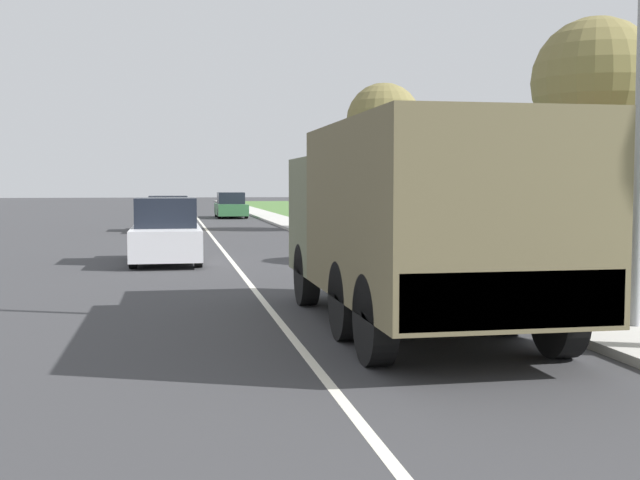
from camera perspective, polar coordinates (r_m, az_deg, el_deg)
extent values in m
plane|color=#38383A|center=(37.74, -8.10, 0.77)|extent=(180.00, 180.00, 0.00)
cube|color=silver|center=(37.74, -8.10, 0.77)|extent=(0.12, 120.00, 0.00)
cube|color=beige|center=(38.20, -1.34, 0.94)|extent=(1.80, 120.00, 0.12)
cube|color=#4C7538|center=(39.15, 5.03, 0.93)|extent=(7.00, 120.00, 0.02)
cube|color=#606647|center=(14.18, 3.55, 1.79)|extent=(2.59, 1.99, 1.99)
cube|color=brown|center=(10.76, 8.17, 2.03)|extent=(2.59, 5.12, 2.36)
cube|color=#606647|center=(8.50, 13.57, -4.16)|extent=(2.46, 0.10, 0.60)
cube|color=red|center=(8.11, 7.36, -3.04)|extent=(0.12, 0.06, 0.12)
cube|color=red|center=(8.90, 19.37, -2.61)|extent=(0.12, 0.06, 0.12)
cylinder|color=black|center=(13.92, -0.96, -2.46)|extent=(0.30, 1.07, 1.07)
cylinder|color=black|center=(14.48, 8.03, -2.25)|extent=(0.30, 1.07, 1.07)
cylinder|color=black|center=(9.33, 3.93, -5.67)|extent=(0.30, 1.07, 1.07)
cylinder|color=black|center=(10.15, 16.62, -5.05)|extent=(0.30, 1.07, 1.07)
cylinder|color=black|center=(10.81, 1.89, -4.34)|extent=(0.30, 1.07, 1.07)
cylinder|color=black|center=(11.52, 13.13, -3.92)|extent=(0.30, 1.07, 1.07)
cube|color=silver|center=(21.68, -10.89, -0.13)|extent=(1.80, 4.02, 0.78)
cube|color=black|center=(21.72, -10.92, 1.93)|extent=(1.58, 1.81, 0.78)
cylinder|color=black|center=(23.00, -12.86, -0.54)|extent=(0.20, 0.64, 0.64)
cylinder|color=black|center=(22.99, -8.87, -0.49)|extent=(0.20, 0.64, 0.64)
cylinder|color=black|center=(20.44, -13.15, -1.10)|extent=(0.20, 0.64, 0.64)
cylinder|color=black|center=(20.43, -8.66, -1.04)|extent=(0.20, 0.64, 0.64)
cube|color=tan|center=(36.46, -10.73, 1.45)|extent=(1.91, 4.34, 0.69)
cube|color=black|center=(36.53, -10.74, 2.55)|extent=(1.68, 1.95, 0.71)
cylinder|color=black|center=(37.87, -12.01, 1.22)|extent=(0.20, 0.64, 0.64)
cylinder|color=black|center=(37.87, -9.43, 1.25)|extent=(0.20, 0.64, 0.64)
cylinder|color=black|center=(35.10, -12.12, 1.00)|extent=(0.20, 0.64, 0.64)
cylinder|color=black|center=(35.09, -9.34, 1.04)|extent=(0.20, 0.64, 0.64)
cube|color=#336B3D|center=(50.27, -6.35, 2.18)|extent=(1.83, 4.59, 0.69)
cube|color=black|center=(50.34, -6.37, 2.98)|extent=(1.61, 2.07, 0.71)
cylinder|color=black|center=(51.69, -7.37, 1.99)|extent=(0.20, 0.64, 0.64)
cylinder|color=black|center=(51.80, -5.57, 2.01)|extent=(0.20, 0.64, 0.64)
cylinder|color=black|center=(48.76, -7.17, 1.88)|extent=(0.20, 0.64, 0.64)
cylinder|color=black|center=(48.88, -5.27, 1.90)|extent=(0.20, 0.64, 0.64)
cube|color=maroon|center=(19.75, 19.16, -0.36)|extent=(2.01, 5.33, 0.85)
cube|color=black|center=(21.06, 17.13, 2.25)|extent=(1.85, 2.24, 0.84)
cube|color=maroon|center=(18.76, 20.89, 0.87)|extent=(2.01, 3.09, 0.12)
cylinder|color=black|center=(20.92, 14.66, -0.79)|extent=(0.24, 0.76, 0.76)
cylinder|color=black|center=(21.73, 18.87, -0.70)|extent=(0.24, 0.76, 0.76)
cylinder|color=black|center=(17.81, 19.48, -1.71)|extent=(0.24, 0.76, 0.76)
cylinder|color=#4C3D2D|center=(21.45, 18.82, 3.29)|extent=(0.34, 0.34, 3.79)
sphere|color=olive|center=(21.60, 18.99, 10.64)|extent=(3.18, 3.18, 3.18)
cylinder|color=brown|center=(35.89, 4.53, 3.84)|extent=(0.39, 0.39, 3.97)
sphere|color=olive|center=(36.00, 4.56, 8.46)|extent=(3.32, 3.32, 3.32)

